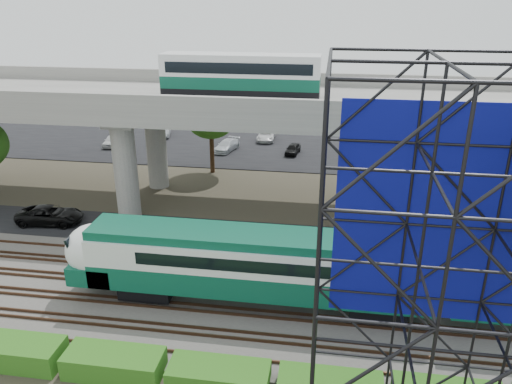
# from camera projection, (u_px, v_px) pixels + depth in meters

# --- Properties ---
(ground) EXTENTS (140.00, 140.00, 0.00)m
(ground) POSITION_uv_depth(u_px,v_px,m) (218.00, 325.00, 26.88)
(ground) COLOR #474233
(ground) RESTS_ON ground
(ballast_bed) EXTENTS (90.00, 12.00, 0.20)m
(ballast_bed) POSITION_uv_depth(u_px,v_px,m) (226.00, 302.00, 28.67)
(ballast_bed) COLOR slate
(ballast_bed) RESTS_ON ground
(service_road) EXTENTS (90.00, 5.00, 0.08)m
(service_road) POSITION_uv_depth(u_px,v_px,m) (250.00, 237.00, 36.49)
(service_road) COLOR black
(service_road) RESTS_ON ground
(parking_lot) EXTENTS (90.00, 18.00, 0.08)m
(parking_lot) POSITION_uv_depth(u_px,v_px,m) (283.00, 146.00, 58.05)
(parking_lot) COLOR black
(parking_lot) RESTS_ON ground
(harbor_water) EXTENTS (140.00, 40.00, 0.03)m
(harbor_water) POSITION_uv_depth(u_px,v_px,m) (297.00, 106.00, 78.23)
(harbor_water) COLOR #3F5C67
(harbor_water) RESTS_ON ground
(rail_tracks) EXTENTS (90.00, 9.52, 0.16)m
(rail_tracks) POSITION_uv_depth(u_px,v_px,m) (226.00, 300.00, 28.61)
(rail_tracks) COLOR #472D1E
(rail_tracks) RESTS_ON ballast_bed
(commuter_train) EXTENTS (29.30, 3.06, 4.30)m
(commuter_train) POSITION_uv_depth(u_px,v_px,m) (298.00, 266.00, 27.07)
(commuter_train) COLOR black
(commuter_train) RESTS_ON rail_tracks
(overpass) EXTENTS (80.00, 12.00, 12.40)m
(overpass) POSITION_uv_depth(u_px,v_px,m) (260.00, 110.00, 38.51)
(overpass) COLOR #9E9B93
(overpass) RESTS_ON ground
(scaffold_tower) EXTENTS (9.36, 6.36, 15.00)m
(scaffold_tower) POSITION_uv_depth(u_px,v_px,m) (463.00, 313.00, 15.40)
(scaffold_tower) COLOR black
(scaffold_tower) RESTS_ON ground
(hedge_strip) EXTENTS (34.60, 1.80, 1.20)m
(hedge_strip) POSITION_uv_depth(u_px,v_px,m) (219.00, 375.00, 22.58)
(hedge_strip) COLOR #2B6216
(hedge_strip) RESTS_ON ground
(trees) EXTENTS (40.94, 16.94, 7.69)m
(trees) POSITION_uv_depth(u_px,v_px,m) (204.00, 140.00, 40.28)
(trees) COLOR #382314
(trees) RESTS_ON ground
(suv) EXTENTS (5.13, 2.73, 1.37)m
(suv) POSITION_uv_depth(u_px,v_px,m) (50.00, 215.00, 38.31)
(suv) COLOR black
(suv) RESTS_ON service_road
(parked_cars) EXTENTS (38.74, 9.62, 1.26)m
(parked_cars) POSITION_uv_depth(u_px,v_px,m) (289.00, 141.00, 57.49)
(parked_cars) COLOR silver
(parked_cars) RESTS_ON parking_lot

